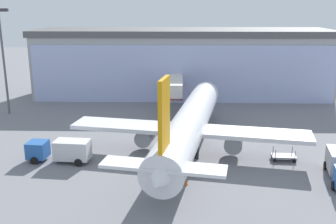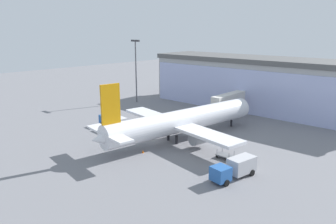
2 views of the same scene
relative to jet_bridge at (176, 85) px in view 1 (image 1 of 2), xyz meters
The scene contains 9 objects.
ground 25.41m from the jet_bridge, 88.71° to the right, with size 240.00×240.00×0.00m, color slate.
terminal_building 11.55m from the jet_bridge, 87.12° to the left, with size 58.66×17.83×13.05m.
jet_bridge is the anchor object (origin of this frame).
apron_light_mast 29.03m from the jet_bridge, 168.20° to the right, with size 3.20×0.40×17.15m.
airplane 21.38m from the jet_bridge, 82.21° to the right, with size 28.93×36.41×11.93m.
catering_truck 28.31m from the jet_bridge, 114.92° to the right, with size 7.37×2.69×2.65m.
baggage_cart 27.25m from the jet_bridge, 58.61° to the right, with size 2.81×1.62×1.50m.
safety_cone_nose 30.95m from the jet_bridge, 84.64° to the right, with size 0.36×0.36×0.55m, color orange.
safety_cone_wingtip 23.74m from the jet_bridge, 122.66° to the right, with size 0.36×0.36×0.55m, color orange.
Camera 1 is at (3.32, -42.13, 17.82)m, focal length 42.00 mm.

